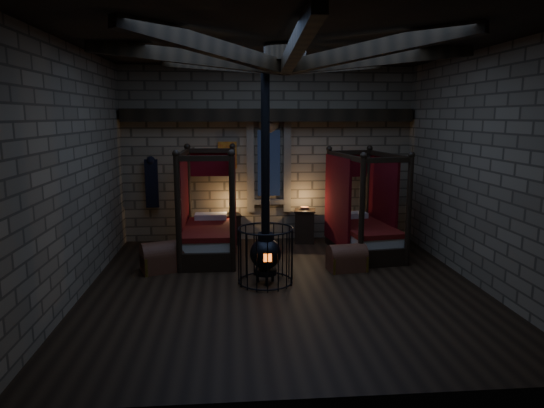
{
  "coord_description": "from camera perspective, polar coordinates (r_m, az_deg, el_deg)",
  "views": [
    {
      "loc": [
        -0.91,
        -8.26,
        3.04
      ],
      "look_at": [
        -0.16,
        0.6,
        1.41
      ],
      "focal_mm": 32.0,
      "sensor_mm": 36.0,
      "label": 1
    }
  ],
  "objects": [
    {
      "name": "nightstand_left",
      "position": [
        11.67,
        -4.82,
        -2.89
      ],
      "size": [
        0.51,
        0.49,
        0.88
      ],
      "rotation": [
        0.0,
        0.0,
        0.14
      ],
      "color": "black",
      "rests_on": "ground"
    },
    {
      "name": "stove",
      "position": [
        8.86,
        -0.76,
        -5.46
      ],
      "size": [
        1.02,
        1.02,
        4.05
      ],
      "rotation": [
        0.0,
        0.0,
        0.06
      ],
      "color": "black",
      "rests_on": "ground"
    },
    {
      "name": "bed_left",
      "position": [
        10.68,
        -7.38,
        -3.12
      ],
      "size": [
        1.19,
        2.22,
        2.29
      ],
      "rotation": [
        0.0,
        0.0,
        -0.01
      ],
      "color": "black",
      "rests_on": "ground"
    },
    {
      "name": "nightstand_right",
      "position": [
        11.79,
        3.86,
        -2.55
      ],
      "size": [
        0.57,
        0.55,
        0.87
      ],
      "rotation": [
        0.0,
        0.0,
        -0.17
      ],
      "color": "black",
      "rests_on": "ground"
    },
    {
      "name": "room",
      "position": [
        8.43,
        1.44,
        15.15
      ],
      "size": [
        7.02,
        7.02,
        4.29
      ],
      "color": "black",
      "rests_on": "ground"
    },
    {
      "name": "bed_right",
      "position": [
        11.04,
        10.63,
        -2.85
      ],
      "size": [
        1.4,
        2.26,
        2.23
      ],
      "rotation": [
        0.0,
        0.0,
        0.13
      ],
      "color": "black",
      "rests_on": "ground"
    },
    {
      "name": "trunk_left",
      "position": [
        9.89,
        -12.68,
        -6.16
      ],
      "size": [
        0.96,
        0.79,
        0.61
      ],
      "rotation": [
        0.0,
        0.0,
        0.36
      ],
      "color": "brown",
      "rests_on": "ground"
    },
    {
      "name": "trunk_right",
      "position": [
        9.8,
        8.8,
        -6.36
      ],
      "size": [
        0.8,
        0.57,
        0.54
      ],
      "rotation": [
        0.0,
        0.0,
        0.14
      ],
      "color": "brown",
      "rests_on": "ground"
    }
  ]
}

